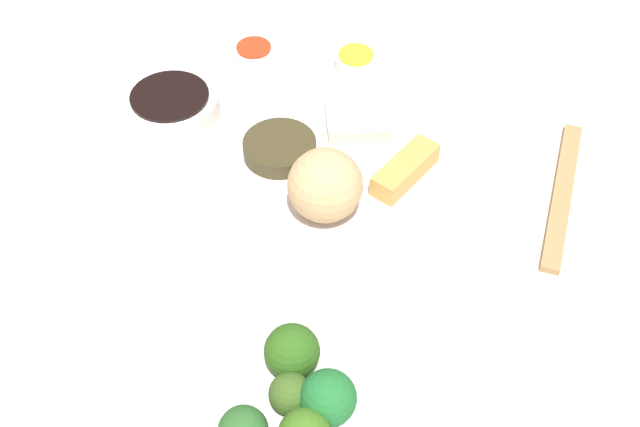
% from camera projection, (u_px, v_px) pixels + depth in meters
% --- Properties ---
extents(tabletop, '(2.20, 2.20, 0.02)m').
position_uv_depth(tabletop, '(307.00, 202.00, 0.94)').
color(tabletop, beige).
rests_on(tabletop, ground).
extents(main_plate, '(0.28, 0.28, 0.02)m').
position_uv_depth(main_plate, '(341.00, 171.00, 0.95)').
color(main_plate, white).
rests_on(main_plate, tabletop).
extents(rice_scoop, '(0.08, 0.08, 0.08)m').
position_uv_depth(rice_scoop, '(325.00, 185.00, 0.86)').
color(rice_scoop, tan).
rests_on(rice_scoop, main_plate).
extents(spring_roll, '(0.09, 0.07, 0.03)m').
position_uv_depth(spring_roll, '(405.00, 170.00, 0.92)').
color(spring_roll, gold).
rests_on(spring_roll, main_plate).
extents(crab_rangoon_wonton, '(0.08, 0.08, 0.01)m').
position_uv_depth(crab_rangoon_wonton, '(356.00, 120.00, 0.98)').
color(crab_rangoon_wonton, beige).
rests_on(crab_rangoon_wonton, main_plate).
extents(stir_fry_heap, '(0.08, 0.08, 0.02)m').
position_uv_depth(stir_fry_heap, '(280.00, 148.00, 0.95)').
color(stir_fry_heap, '#3D371F').
rests_on(stir_fry_heap, main_plate).
extents(broccoli_plate, '(0.23, 0.23, 0.01)m').
position_uv_depth(broccoli_plate, '(286.00, 404.00, 0.75)').
color(broccoli_plate, white).
rests_on(broccoli_plate, tabletop).
extents(broccoli_floret_0, '(0.05, 0.05, 0.05)m').
position_uv_depth(broccoli_floret_0, '(292.00, 351.00, 0.75)').
color(broccoli_floret_0, '#2C5D19').
rests_on(broccoli_floret_0, broccoli_plate).
extents(broccoli_floret_1, '(0.05, 0.05, 0.05)m').
position_uv_depth(broccoli_floret_1, '(328.00, 398.00, 0.71)').
color(broccoli_floret_1, '#206D31').
rests_on(broccoli_floret_1, broccoli_plate).
extents(broccoli_floret_2, '(0.04, 0.04, 0.04)m').
position_uv_depth(broccoli_floret_2, '(290.00, 394.00, 0.72)').
color(broccoli_floret_2, '#3B5B20').
rests_on(broccoli_floret_2, broccoli_plate).
extents(soy_sauce_bowl, '(0.11, 0.11, 0.03)m').
position_uv_depth(soy_sauce_bowl, '(172.00, 109.00, 1.00)').
color(soy_sauce_bowl, white).
rests_on(soy_sauce_bowl, tabletop).
extents(soy_sauce_bowl_liquid, '(0.09, 0.09, 0.00)m').
position_uv_depth(soy_sauce_bowl_liquid, '(169.00, 96.00, 0.99)').
color(soy_sauce_bowl_liquid, black).
rests_on(soy_sauce_bowl_liquid, soy_sauce_bowl).
extents(sauce_ramekin_sweet_and_sour, '(0.05, 0.05, 0.02)m').
position_uv_depth(sauce_ramekin_sweet_and_sour, '(254.00, 55.00, 1.09)').
color(sauce_ramekin_sweet_and_sour, white).
rests_on(sauce_ramekin_sweet_and_sour, tabletop).
extents(sauce_ramekin_sweet_and_sour_liquid, '(0.04, 0.04, 0.00)m').
position_uv_depth(sauce_ramekin_sweet_and_sour_liquid, '(254.00, 48.00, 1.08)').
color(sauce_ramekin_sweet_and_sour_liquid, red).
rests_on(sauce_ramekin_sweet_and_sour_liquid, sauce_ramekin_sweet_and_sour).
extents(sauce_ramekin_hot_mustard, '(0.05, 0.05, 0.02)m').
position_uv_depth(sauce_ramekin_hot_mustard, '(356.00, 62.00, 1.08)').
color(sauce_ramekin_hot_mustard, white).
rests_on(sauce_ramekin_hot_mustard, tabletop).
extents(sauce_ramekin_hot_mustard_liquid, '(0.04, 0.04, 0.00)m').
position_uv_depth(sauce_ramekin_hot_mustard_liquid, '(356.00, 55.00, 1.07)').
color(sauce_ramekin_hot_mustard_liquid, yellow).
rests_on(sauce_ramekin_hot_mustard_liquid, sauce_ramekin_hot_mustard).
extents(chopsticks_pair, '(0.23, 0.06, 0.01)m').
position_uv_depth(chopsticks_pair, '(562.00, 194.00, 0.93)').
color(chopsticks_pair, '#A18352').
rests_on(chopsticks_pair, tabletop).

